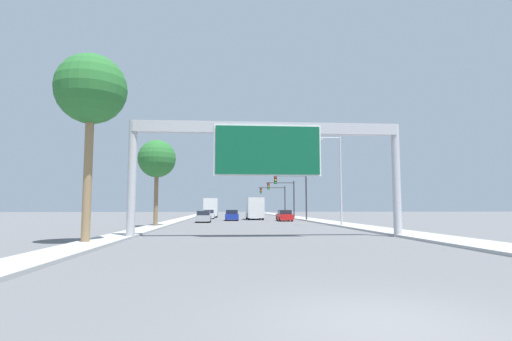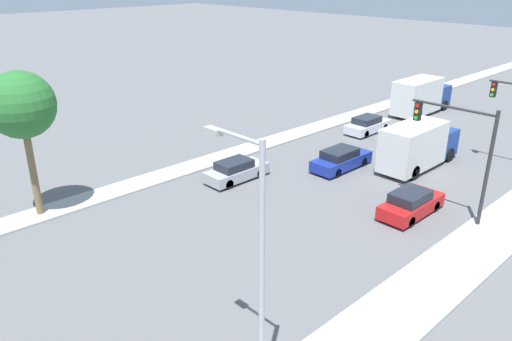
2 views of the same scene
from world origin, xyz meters
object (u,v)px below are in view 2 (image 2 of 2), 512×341
object	(u,v)px
car_far_center	(368,125)
street_lamp_right	(255,254)
car_mid_center	(411,204)
car_mid_right	(236,171)
traffic_light_near_intersection	(463,144)
palm_tree_background	(21,106)
truck_box_secondary	(421,96)
car_near_center	(341,159)
truck_box_primary	(418,145)

from	to	relation	value
car_far_center	street_lamp_right	world-z (taller)	street_lamp_right
car_mid_center	car_far_center	size ratio (longest dim) A/B	0.99
car_mid_right	car_far_center	world-z (taller)	car_far_center
traffic_light_near_intersection	car_mid_right	bearing A→B (deg)	-157.02
car_mid_center	palm_tree_background	world-z (taller)	palm_tree_background
truck_box_secondary	palm_tree_background	size ratio (longest dim) A/B	0.91
traffic_light_near_intersection	palm_tree_background	world-z (taller)	palm_tree_background
car_far_center	truck_box_secondary	xyz separation A→B (m)	(0.00, 8.51, 1.05)
car_near_center	car_far_center	xyz separation A→B (m)	(-3.50, 8.24, -0.02)
car_far_center	car_mid_right	bearing A→B (deg)	-90.00
car_far_center	traffic_light_near_intersection	xyz separation A→B (m)	(12.27, -9.61, 3.69)
car_mid_right	car_near_center	world-z (taller)	car_near_center
car_mid_right	palm_tree_background	distance (m)	13.25
car_mid_center	car_far_center	xyz separation A→B (m)	(-10.50, 11.02, -0.02)
car_far_center	truck_box_primary	world-z (taller)	truck_box_primary
truck_box_primary	car_mid_center	bearing A→B (deg)	-62.49
car_mid_right	street_lamp_right	xyz separation A→B (m)	(13.56, -11.18, 4.48)
car_mid_center	traffic_light_near_intersection	world-z (taller)	traffic_light_near_intersection
traffic_light_near_intersection	street_lamp_right	bearing A→B (deg)	-85.49
truck_box_secondary	palm_tree_background	world-z (taller)	palm_tree_background
truck_box_primary	street_lamp_right	size ratio (longest dim) A/B	0.83
car_mid_right	truck_box_secondary	world-z (taller)	truck_box_secondary
car_mid_right	car_mid_center	bearing A→B (deg)	19.85
car_mid_right	palm_tree_background	size ratio (longest dim) A/B	0.54
traffic_light_near_intersection	street_lamp_right	xyz separation A→B (m)	(1.29, -16.39, 0.79)
truck_box_primary	palm_tree_background	size ratio (longest dim) A/B	0.89
truck_box_primary	street_lamp_right	xyz separation A→B (m)	(6.56, -21.69, 3.51)
car_mid_right	traffic_light_near_intersection	xyz separation A→B (m)	(12.27, 5.20, 3.69)
truck_box_secondary	car_mid_right	bearing A→B (deg)	-90.00
car_far_center	street_lamp_right	distance (m)	29.66
palm_tree_background	street_lamp_right	size ratio (longest dim) A/B	0.93
car_mid_center	car_near_center	distance (m)	7.53
car_far_center	palm_tree_background	distance (m)	27.04
car_mid_center	truck_box_primary	bearing A→B (deg)	117.51
car_mid_center	truck_box_primary	size ratio (longest dim) A/B	0.60
car_mid_center	street_lamp_right	bearing A→B (deg)	-78.43
car_far_center	palm_tree_background	world-z (taller)	palm_tree_background
car_mid_center	car_mid_right	bearing A→B (deg)	-160.15
truck_box_secondary	street_lamp_right	world-z (taller)	street_lamp_right
car_mid_center	truck_box_primary	xyz separation A→B (m)	(-3.50, 6.72, 0.95)
truck_box_secondary	street_lamp_right	size ratio (longest dim) A/B	0.85
car_near_center	truck_box_primary	bearing A→B (deg)	48.35
truck_box_primary	street_lamp_right	distance (m)	22.94
truck_box_primary	traffic_light_near_intersection	xyz separation A→B (m)	(5.27, -5.31, 2.72)
car_mid_right	palm_tree_background	bearing A→B (deg)	-108.56
car_far_center	palm_tree_background	bearing A→B (deg)	-98.29
truck_box_primary	car_near_center	bearing A→B (deg)	-131.65
palm_tree_background	truck_box_secondary	bearing A→B (deg)	83.73
car_near_center	palm_tree_background	bearing A→B (deg)	-112.19
car_mid_center	truck_box_secondary	bearing A→B (deg)	118.26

